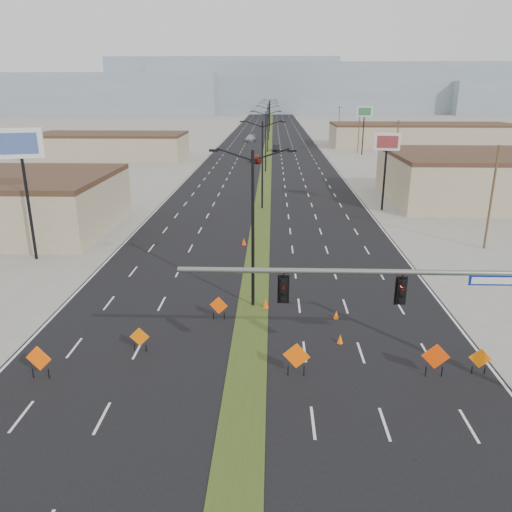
{
  "coord_description": "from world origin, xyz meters",
  "views": [
    {
      "loc": [
        1.18,
        -17.78,
        13.35
      ],
      "look_at": [
        0.18,
        12.59,
        3.2
      ],
      "focal_mm": 35.0,
      "sensor_mm": 36.0,
      "label": 1
    }
  ],
  "objects_px": {
    "car_mid": "(276,148)",
    "cone_1": "(340,339)",
    "streetlight_3": "(268,127)",
    "construction_sign_4": "(436,357)",
    "construction_sign_1": "(140,338)",
    "cone_0": "(266,303)",
    "streetlight_6": "(270,112)",
    "car_far": "(250,138)",
    "construction_sign_2": "(219,306)",
    "construction_sign_3": "(296,357)",
    "car_left": "(256,159)",
    "cone_3": "(244,241)",
    "construction_sign_0": "(39,359)",
    "streetlight_4": "(269,120)",
    "pole_sign_east_far": "(364,115)",
    "streetlight_5": "(269,115)",
    "construction_sign_5": "(480,359)",
    "streetlight_0": "(253,225)",
    "pole_sign_west": "(21,153)",
    "streetlight_1": "(262,162)",
    "cone_2": "(336,315)",
    "signal_mast": "(444,301)",
    "streetlight_2": "(266,139)",
    "pole_sign_east_near": "(387,148)"
  },
  "relations": [
    {
      "from": "car_far",
      "to": "pole_sign_east_far",
      "type": "distance_m",
      "value": 39.37
    },
    {
      "from": "construction_sign_5",
      "to": "car_left",
      "type": "bearing_deg",
      "value": 111.26
    },
    {
      "from": "streetlight_6",
      "to": "cone_1",
      "type": "bearing_deg",
      "value": -88.34
    },
    {
      "from": "streetlight_5",
      "to": "construction_sign_5",
      "type": "relative_size",
      "value": 7.06
    },
    {
      "from": "streetlight_3",
      "to": "car_mid",
      "type": "height_order",
      "value": "streetlight_3"
    },
    {
      "from": "cone_0",
      "to": "cone_3",
      "type": "xyz_separation_m",
      "value": [
        -2.17,
        13.69,
        -0.0
      ]
    },
    {
      "from": "construction_sign_3",
      "to": "cone_3",
      "type": "bearing_deg",
      "value": 110.88
    },
    {
      "from": "construction_sign_5",
      "to": "construction_sign_1",
      "type": "bearing_deg",
      "value": -174.42
    },
    {
      "from": "construction_sign_1",
      "to": "construction_sign_5",
      "type": "xyz_separation_m",
      "value": [
        17.24,
        -1.67,
        0.0
      ]
    },
    {
      "from": "construction_sign_4",
      "to": "cone_1",
      "type": "xyz_separation_m",
      "value": [
        -4.15,
        3.24,
        -0.78
      ]
    },
    {
      "from": "streetlight_3",
      "to": "construction_sign_4",
      "type": "distance_m",
      "value": 92.76
    },
    {
      "from": "streetlight_6",
      "to": "construction_sign_2",
      "type": "height_order",
      "value": "streetlight_6"
    },
    {
      "from": "streetlight_2",
      "to": "cone_1",
      "type": "bearing_deg",
      "value": -85.29
    },
    {
      "from": "streetlight_0",
      "to": "car_far",
      "type": "distance_m",
      "value": 109.33
    },
    {
      "from": "car_far",
      "to": "construction_sign_3",
      "type": "bearing_deg",
      "value": -79.24
    },
    {
      "from": "construction_sign_5",
      "to": "car_mid",
      "type": "bearing_deg",
      "value": 106.83
    },
    {
      "from": "construction_sign_2",
      "to": "construction_sign_4",
      "type": "distance_m",
      "value": 12.7
    },
    {
      "from": "car_left",
      "to": "cone_3",
      "type": "height_order",
      "value": "car_left"
    },
    {
      "from": "construction_sign_1",
      "to": "construction_sign_4",
      "type": "xyz_separation_m",
      "value": [
        14.97,
        -1.97,
        0.23
      ]
    },
    {
      "from": "pole_sign_east_far",
      "to": "cone_2",
      "type": "bearing_deg",
      "value": -77.38
    },
    {
      "from": "construction_sign_1",
      "to": "pole_sign_east_near",
      "type": "bearing_deg",
      "value": 60.71
    },
    {
      "from": "streetlight_3",
      "to": "pole_sign_west",
      "type": "height_order",
      "value": "pole_sign_west"
    },
    {
      "from": "streetlight_0",
      "to": "pole_sign_west",
      "type": "distance_m",
      "value": 20.64
    },
    {
      "from": "streetlight_6",
      "to": "car_far",
      "type": "relative_size",
      "value": 1.87
    },
    {
      "from": "streetlight_2",
      "to": "car_far",
      "type": "relative_size",
      "value": 1.87
    },
    {
      "from": "pole_sign_east_far",
      "to": "cone_0",
      "type": "bearing_deg",
      "value": -80.51
    },
    {
      "from": "streetlight_2",
      "to": "cone_1",
      "type": "height_order",
      "value": "streetlight_2"
    },
    {
      "from": "construction_sign_5",
      "to": "cone_0",
      "type": "relative_size",
      "value": 2.11
    },
    {
      "from": "construction_sign_0",
      "to": "construction_sign_2",
      "type": "distance_m",
      "value": 10.5
    },
    {
      "from": "car_mid",
      "to": "cone_1",
      "type": "height_order",
      "value": "car_mid"
    },
    {
      "from": "construction_sign_1",
      "to": "construction_sign_2",
      "type": "relative_size",
      "value": 0.95
    },
    {
      "from": "streetlight_1",
      "to": "car_left",
      "type": "height_order",
      "value": "streetlight_1"
    },
    {
      "from": "cone_3",
      "to": "pole_sign_east_near",
      "type": "relative_size",
      "value": 0.08
    },
    {
      "from": "signal_mast",
      "to": "pole_sign_east_near",
      "type": "xyz_separation_m",
      "value": [
        5.44,
        37.64,
        2.33
      ]
    },
    {
      "from": "streetlight_1",
      "to": "construction_sign_4",
      "type": "xyz_separation_m",
      "value": [
        9.17,
        -36.2,
        -4.36
      ]
    },
    {
      "from": "construction_sign_5",
      "to": "pole_sign_east_far",
      "type": "distance_m",
      "value": 88.66
    },
    {
      "from": "construction_sign_0",
      "to": "cone_0",
      "type": "bearing_deg",
      "value": 46.61
    },
    {
      "from": "streetlight_6",
      "to": "construction_sign_4",
      "type": "distance_m",
      "value": 176.49
    },
    {
      "from": "streetlight_2",
      "to": "streetlight_6",
      "type": "bearing_deg",
      "value": 90.0
    },
    {
      "from": "streetlight_4",
      "to": "construction_sign_2",
      "type": "bearing_deg",
      "value": -91.0
    },
    {
      "from": "construction_sign_1",
      "to": "cone_2",
      "type": "height_order",
      "value": "construction_sign_1"
    },
    {
      "from": "car_left",
      "to": "streetlight_1",
      "type": "bearing_deg",
      "value": -84.85
    },
    {
      "from": "construction_sign_2",
      "to": "cone_3",
      "type": "bearing_deg",
      "value": 99.48
    },
    {
      "from": "signal_mast",
      "to": "construction_sign_1",
      "type": "height_order",
      "value": "signal_mast"
    },
    {
      "from": "streetlight_4",
      "to": "cone_3",
      "type": "relative_size",
      "value": 15.03
    },
    {
      "from": "streetlight_3",
      "to": "car_left",
      "type": "bearing_deg",
      "value": -96.76
    },
    {
      "from": "car_mid",
      "to": "streetlight_2",
      "type": "bearing_deg",
      "value": -94.1
    },
    {
      "from": "construction_sign_1",
      "to": "cone_0",
      "type": "distance_m",
      "value": 8.84
    },
    {
      "from": "streetlight_1",
      "to": "cone_0",
      "type": "relative_size",
      "value": 14.92
    },
    {
      "from": "car_mid",
      "to": "pole_sign_east_far",
      "type": "xyz_separation_m",
      "value": [
        18.43,
        -6.38,
        7.56
      ]
    }
  ]
}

